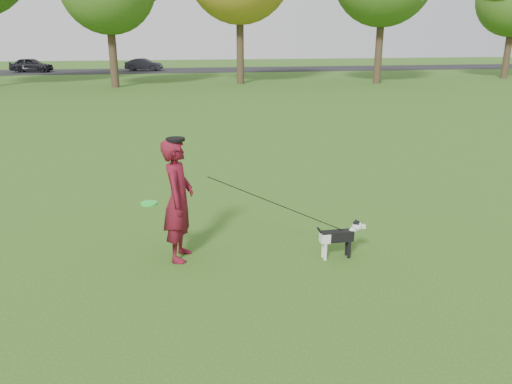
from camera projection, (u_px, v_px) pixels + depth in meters
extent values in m
plane|color=#285116|center=(251.00, 246.00, 7.73)|extent=(120.00, 120.00, 0.00)
cube|color=black|center=(174.00, 70.00, 45.20)|extent=(120.00, 7.00, 0.02)
imported|color=#520B14|center=(178.00, 200.00, 7.07)|extent=(0.57, 0.73, 1.78)
cube|color=black|center=(337.00, 236.00, 7.24)|extent=(0.48, 0.15, 0.16)
cube|color=silver|center=(325.00, 238.00, 7.21)|extent=(0.13, 0.15, 0.14)
cylinder|color=silver|center=(325.00, 252.00, 7.23)|extent=(0.05, 0.05, 0.26)
cylinder|color=silver|center=(323.00, 249.00, 7.32)|extent=(0.05, 0.05, 0.26)
cylinder|color=black|center=(349.00, 250.00, 7.29)|extent=(0.05, 0.05, 0.26)
cylinder|color=black|center=(347.00, 247.00, 7.39)|extent=(0.05, 0.05, 0.26)
cylinder|color=silver|center=(351.00, 233.00, 7.27)|extent=(0.16, 0.10, 0.17)
sphere|color=silver|center=(357.00, 226.00, 7.26)|extent=(0.15, 0.15, 0.15)
sphere|color=black|center=(357.00, 224.00, 7.24)|extent=(0.11, 0.11, 0.11)
cube|color=silver|center=(362.00, 227.00, 7.27)|extent=(0.10, 0.06, 0.05)
sphere|color=black|center=(365.00, 226.00, 7.28)|extent=(0.03, 0.03, 0.03)
cone|color=black|center=(358.00, 222.00, 7.20)|extent=(0.05, 0.05, 0.06)
cone|color=black|center=(356.00, 220.00, 7.27)|extent=(0.05, 0.05, 0.06)
cylinder|color=black|center=(322.00, 234.00, 7.19)|extent=(0.16, 0.03, 0.22)
cylinder|color=black|center=(348.00, 232.00, 7.26)|extent=(0.10, 0.10, 0.02)
imported|color=black|center=(31.00, 65.00, 42.89)|extent=(3.75, 2.14, 1.20)
imported|color=black|center=(144.00, 65.00, 44.58)|extent=(3.41, 1.86, 1.06)
cylinder|color=#1CE538|center=(149.00, 203.00, 6.87)|extent=(0.23, 0.23, 0.02)
cylinder|color=black|center=(175.00, 139.00, 6.81)|extent=(0.26, 0.26, 0.04)
cylinder|color=#38281C|center=(113.00, 52.00, 30.28)|extent=(0.48, 0.48, 4.20)
cylinder|color=#38281C|center=(240.00, 44.00, 32.50)|extent=(0.48, 0.48, 5.04)
cylinder|color=#38281C|center=(379.00, 46.00, 32.71)|extent=(0.48, 0.48, 4.83)
cylinder|color=#38281C|center=(508.00, 51.00, 36.65)|extent=(0.48, 0.48, 3.99)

